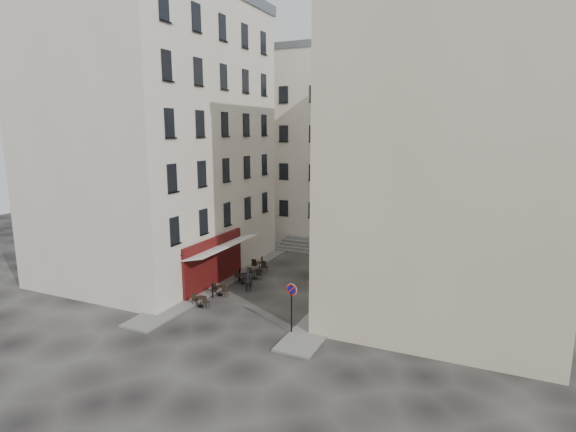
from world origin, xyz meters
The scene contains 18 objects.
ground centered at (0.00, 0.00, 0.00)m, with size 90.00×90.00×0.00m, color black.
sidewalk_left centered at (-4.50, 4.00, 0.06)m, with size 2.00×22.00×0.12m, color slate.
sidewalk_right centered at (4.50, 3.00, 0.06)m, with size 2.00×18.00×0.12m, color slate.
building_left centered at (-10.50, 3.00, 10.31)m, with size 12.20×16.20×20.60m.
building_right centered at (10.50, 3.50, 9.31)m, with size 12.20×14.20×18.60m.
building_back centered at (-1.00, 19.00, 9.31)m, with size 18.20×10.20×18.60m.
cafe_storefront centered at (-4.32, 1.00, 1.88)m, with size 1.74×7.30×3.50m.
stone_steps centered at (0.00, 12.57, 0.40)m, with size 9.00×3.15×0.80m.
bollard_near centered at (-3.25, -1.00, 0.53)m, with size 0.12×0.12×0.98m.
bollard_mid centered at (-3.25, 2.50, 0.53)m, with size 0.12×0.12×0.98m.
bollard_far centered at (-3.25, 6.00, 0.53)m, with size 0.12×0.12×0.98m.
no_parking_sign centered at (3.61, -3.78, 2.00)m, with size 0.64×0.15×2.82m.
bistro_table_a centered at (-3.02, -2.65, 0.42)m, with size 1.17×0.55×0.82m.
bistro_table_b centered at (-2.99, -0.50, 0.43)m, with size 1.19×0.56×0.83m.
bistro_table_c centered at (-2.78, 2.18, 0.45)m, with size 1.26×0.59×0.88m.
bistro_table_d centered at (-2.55, 3.48, 0.41)m, with size 1.14×0.53×0.80m.
bistro_table_e centered at (-3.01, 5.20, 0.47)m, with size 1.30×0.61×0.92m.
pedestrian centered at (-1.72, 1.01, 0.80)m, with size 0.58×0.38×1.59m, color black.
Camera 1 is at (12.68, -24.43, 10.77)m, focal length 28.00 mm.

